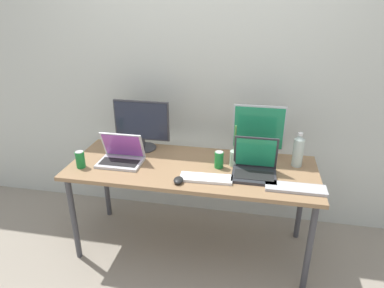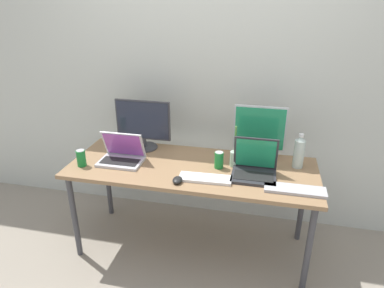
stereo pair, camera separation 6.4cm
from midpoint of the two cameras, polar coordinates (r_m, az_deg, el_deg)
The scene contains 14 objects.
ground_plane at distance 2.95m, azimuth -0.65°, elevation -16.59°, with size 16.00×16.00×0.00m, color gray.
wall_back at distance 2.90m, azimuth 1.64°, elevation 11.52°, with size 7.00×0.08×2.60m, color silver.
work_desk at distance 2.57m, azimuth -0.72°, elevation -4.94°, with size 1.83×0.70×0.74m.
monitor_left at distance 2.79m, azimuth -9.02°, elevation 3.24°, with size 0.45×0.21×0.41m.
monitor_center at distance 2.64m, azimuth 10.33°, elevation 2.07°, with size 0.39×0.20×0.42m.
laptop_silver at distance 2.64m, azimuth -12.40°, elevation -1.95°, with size 0.32×0.23×0.23m.
laptop_secondary at distance 2.44m, azimuth 9.65°, elevation -3.71°, with size 0.31×0.25×0.27m.
keyboard_main at distance 2.36m, azimuth 1.57°, elevation -5.73°, with size 0.36×0.12×0.02m, color white.
keyboard_aux at distance 2.34m, azimuth 16.14°, elevation -7.09°, with size 0.39×0.12×0.02m, color #B2B2B7.
mouse_by_keyboard at distance 2.32m, azimuth -3.07°, elevation -6.05°, with size 0.07×0.10×0.04m, color black.
water_bottle at distance 2.61m, azimuth 16.62°, elevation -1.10°, with size 0.08×0.08×0.26m.
soda_can_near_keyboard at distance 2.50m, azimuth 3.79°, elevation -2.63°, with size 0.07×0.07×0.13m.
soda_can_by_laptop at distance 2.64m, azimuth -18.79°, elevation -2.46°, with size 0.07×0.07×0.13m.
bamboo_vase at distance 2.54m, azimuth 6.34°, elevation -2.17°, with size 0.07×0.07×0.31m.
Camera 1 is at (0.43, -2.22, 1.91)m, focal length 32.00 mm.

